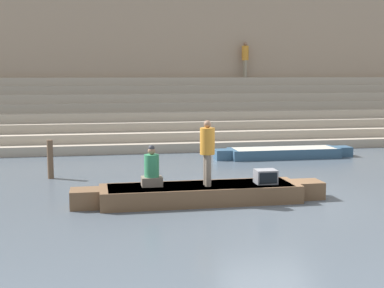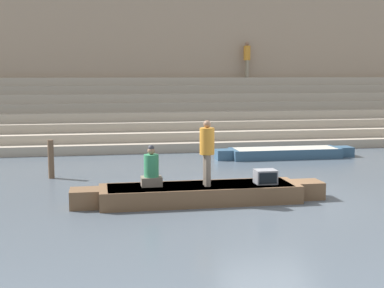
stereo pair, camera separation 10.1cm
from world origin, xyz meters
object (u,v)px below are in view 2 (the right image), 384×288
(person_rowing, at_px, (151,170))
(mooring_post, at_px, (51,159))
(rowboat_main, at_px, (200,193))
(tv_set, at_px, (265,177))
(moored_boat_shore, at_px, (285,153))
(person_standing, at_px, (207,148))
(person_on_steps, at_px, (247,57))

(person_rowing, xyz_separation_m, mooring_post, (-2.78, 3.82, -0.25))
(rowboat_main, distance_m, person_rowing, 1.38)
(tv_set, distance_m, moored_boat_shore, 7.32)
(person_rowing, xyz_separation_m, moored_boat_shore, (5.87, 6.47, -0.66))
(rowboat_main, distance_m, mooring_post, 5.63)
(mooring_post, bearing_deg, moored_boat_shore, 16.98)
(person_rowing, bearing_deg, mooring_post, 125.53)
(person_standing, relative_size, person_on_steps, 0.92)
(person_standing, distance_m, tv_set, 1.72)
(person_rowing, xyz_separation_m, tv_set, (2.93, -0.22, -0.23))
(rowboat_main, xyz_separation_m, person_rowing, (-1.23, 0.11, 0.62))
(person_standing, xyz_separation_m, mooring_post, (-4.18, 4.02, -0.80))
(mooring_post, relative_size, person_on_steps, 0.68)
(person_standing, bearing_deg, person_on_steps, 62.56)
(rowboat_main, relative_size, person_on_steps, 3.62)
(person_standing, bearing_deg, moored_boat_shore, 48.29)
(rowboat_main, relative_size, mooring_post, 5.37)
(rowboat_main, distance_m, tv_set, 1.75)
(rowboat_main, height_order, person_on_steps, person_on_steps)
(tv_set, height_order, person_on_steps, person_on_steps)
(moored_boat_shore, distance_m, mooring_post, 9.06)
(moored_boat_shore, bearing_deg, tv_set, -116.34)
(rowboat_main, height_order, tv_set, tv_set)
(moored_boat_shore, height_order, person_on_steps, person_on_steps)
(person_standing, distance_m, person_on_steps, 14.61)
(moored_boat_shore, bearing_deg, person_standing, -126.52)
(person_rowing, bearing_deg, rowboat_main, -5.84)
(moored_boat_shore, relative_size, person_on_steps, 3.07)
(rowboat_main, relative_size, person_rowing, 6.24)
(tv_set, relative_size, moored_boat_shore, 0.10)
(tv_set, xyz_separation_m, mooring_post, (-5.71, 4.05, -0.03))
(person_rowing, height_order, moored_boat_shore, person_rowing)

